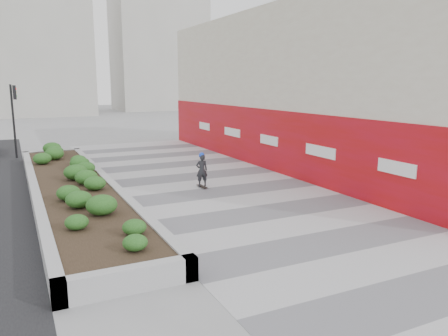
% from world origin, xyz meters
% --- Properties ---
extents(ground, '(160.00, 160.00, 0.00)m').
position_xyz_m(ground, '(0.00, 0.00, 0.00)').
color(ground, gray).
rests_on(ground, ground).
extents(walkway, '(8.00, 36.00, 0.01)m').
position_xyz_m(walkway, '(0.00, 3.00, 0.01)').
color(walkway, '#A8A8AD').
rests_on(walkway, ground).
extents(building, '(6.04, 24.08, 8.00)m').
position_xyz_m(building, '(6.98, 8.98, 3.98)').
color(building, beige).
rests_on(building, ground).
extents(planter, '(3.00, 18.00, 0.90)m').
position_xyz_m(planter, '(-5.50, 7.00, 0.42)').
color(planter, '#9E9EA0').
rests_on(planter, ground).
extents(traffic_signal_near, '(0.33, 0.28, 4.20)m').
position_xyz_m(traffic_signal_near, '(-7.23, 17.50, 2.76)').
color(traffic_signal_near, black).
rests_on(traffic_signal_near, ground).
extents(distant_bldg_north_l, '(16.00, 12.00, 20.00)m').
position_xyz_m(distant_bldg_north_l, '(-5.00, 55.00, 10.00)').
color(distant_bldg_north_l, '#ADAAA3').
rests_on(distant_bldg_north_l, ground).
extents(distant_bldg_north_r, '(14.00, 10.00, 24.00)m').
position_xyz_m(distant_bldg_north_r, '(15.00, 60.00, 12.00)').
color(distant_bldg_north_r, '#ADAAA3').
rests_on(distant_bldg_north_r, ground).
extents(manhole_cover, '(0.44, 0.44, 0.01)m').
position_xyz_m(manhole_cover, '(0.50, 3.00, 0.00)').
color(manhole_cover, '#595654').
rests_on(manhole_cover, ground).
extents(skateboarder, '(0.53, 0.72, 1.49)m').
position_xyz_m(skateboarder, '(-0.53, 5.96, 0.75)').
color(skateboarder, beige).
rests_on(skateboarder, ground).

